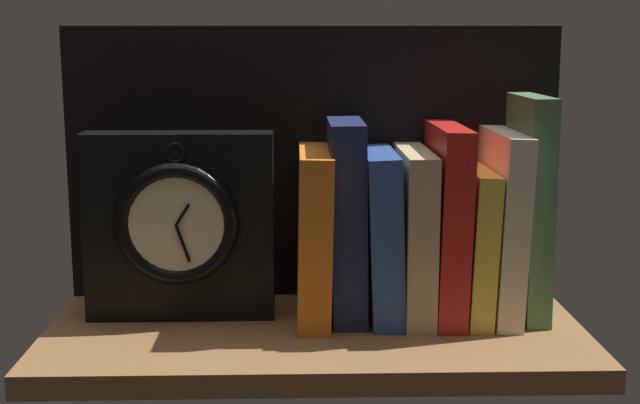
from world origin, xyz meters
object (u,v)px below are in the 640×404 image
(book_navy_bierce, at_px, (347,220))
(book_red_requiem, at_px, (445,222))
(book_orange_pandolfini, at_px, (311,234))
(book_tan_shortstories, at_px, (414,233))
(book_cream_twain, at_px, (500,224))
(book_yellow_seinlanguage, at_px, (473,242))
(book_blue_modern, at_px, (381,234))
(book_green_romantic, at_px, (528,207))
(framed_clock, at_px, (179,225))

(book_navy_bierce, relative_size, book_red_requiem, 1.03)
(book_orange_pandolfini, bearing_deg, book_tan_shortstories, 0.00)
(book_tan_shortstories, bearing_deg, book_cream_twain, 0.00)
(book_orange_pandolfini, relative_size, book_yellow_seinlanguage, 1.12)
(book_blue_modern, xyz_separation_m, book_green_romantic, (0.17, 0.00, 0.03))
(book_cream_twain, distance_m, framed_clock, 0.37)
(book_orange_pandolfini, height_order, book_red_requiem, book_red_requiem)
(book_red_requiem, relative_size, framed_clock, 1.03)
(book_blue_modern, relative_size, book_cream_twain, 0.90)
(book_orange_pandolfini, relative_size, book_tan_shortstories, 1.00)
(book_navy_bierce, bearing_deg, book_green_romantic, 0.00)
(book_orange_pandolfini, xyz_separation_m, book_cream_twain, (0.22, 0.00, 0.01))
(book_red_requiem, height_order, book_cream_twain, book_red_requiem)
(book_red_requiem, height_order, book_green_romantic, book_green_romantic)
(book_navy_bierce, distance_m, framed_clock, 0.19)
(book_tan_shortstories, distance_m, book_green_romantic, 0.14)
(book_red_requiem, distance_m, book_green_romantic, 0.10)
(book_navy_bierce, xyz_separation_m, book_red_requiem, (0.11, 0.00, -0.00))
(book_red_requiem, bearing_deg, book_yellow_seinlanguage, 0.00)
(framed_clock, bearing_deg, book_cream_twain, 0.52)
(book_navy_bierce, height_order, book_green_romantic, book_green_romantic)
(book_cream_twain, height_order, book_green_romantic, book_green_romantic)
(book_blue_modern, distance_m, framed_clock, 0.23)
(book_orange_pandolfini, distance_m, framed_clock, 0.15)
(book_green_romantic, height_order, framed_clock, book_green_romantic)
(book_red_requiem, bearing_deg, book_green_romantic, 0.00)
(book_yellow_seinlanguage, xyz_separation_m, book_cream_twain, (0.03, 0.00, 0.02))
(book_yellow_seinlanguage, relative_size, book_cream_twain, 0.81)
(book_tan_shortstories, xyz_separation_m, book_yellow_seinlanguage, (0.07, 0.00, -0.01))
(book_blue_modern, relative_size, book_yellow_seinlanguage, 1.11)
(book_red_requiem, bearing_deg, book_tan_shortstories, 180.00)
(book_navy_bierce, height_order, book_tan_shortstories, book_navy_bierce)
(book_blue_modern, xyz_separation_m, framed_clock, (-0.23, -0.00, 0.01))
(book_green_romantic, bearing_deg, book_yellow_seinlanguage, 180.00)
(book_navy_bierce, height_order, framed_clock, book_navy_bierce)
(book_tan_shortstories, relative_size, framed_clock, 0.90)
(book_blue_modern, height_order, book_tan_shortstories, same)
(book_orange_pandolfini, xyz_separation_m, framed_clock, (-0.15, -0.00, 0.01))
(book_yellow_seinlanguage, relative_size, framed_clock, 0.80)
(book_tan_shortstories, xyz_separation_m, framed_clock, (-0.27, -0.00, 0.01))
(book_orange_pandolfini, height_order, book_blue_modern, book_orange_pandolfini)
(book_navy_bierce, distance_m, book_red_requiem, 0.11)
(book_blue_modern, height_order, book_yellow_seinlanguage, book_blue_modern)
(book_tan_shortstories, height_order, book_yellow_seinlanguage, book_tan_shortstories)
(book_tan_shortstories, relative_size, book_green_romantic, 0.76)
(book_tan_shortstories, bearing_deg, book_red_requiem, 0.00)
(book_cream_twain, bearing_deg, framed_clock, -179.48)
(book_green_romantic, distance_m, framed_clock, 0.40)
(book_blue_modern, xyz_separation_m, book_tan_shortstories, (0.04, 0.00, 0.00))
(book_navy_bierce, height_order, book_blue_modern, book_navy_bierce)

